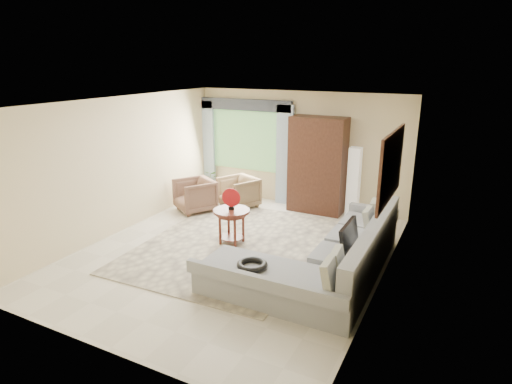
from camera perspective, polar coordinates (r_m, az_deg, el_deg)
The scene contains 17 objects.
ground at distance 7.61m, azimuth -2.90°, elevation -8.02°, with size 6.00×6.00×0.00m, color silver.
area_rug at distance 7.93m, azimuth -3.09°, elevation -6.87°, with size 3.00×4.00×0.02m, color beige.
sectional_sofa at distance 6.71m, azimuth 9.82°, elevation -9.23°, with size 2.30×3.46×0.90m.
tv_screen at distance 6.49m, azimuth 12.35°, elevation -6.08°, with size 0.06×0.74×0.48m, color black.
garden_hose at distance 5.96m, azimuth -0.52°, elevation -9.69°, with size 0.43×0.43×0.09m, color black.
coffee_table at distance 7.82m, azimuth -3.26°, elevation -4.55°, with size 0.66×0.66×0.66m.
red_disc at distance 7.63m, azimuth -3.33°, elevation -0.75°, with size 0.34×0.34×0.03m, color #A31014.
armchair_left at distance 9.59m, azimuth -8.16°, elevation -0.44°, with size 0.77×0.80×0.73m, color brown.
armchair_right at distance 9.75m, azimuth -2.34°, elevation -0.05°, with size 0.75×0.77×0.70m, color olive.
potted_plant at distance 10.93m, azimuth -6.34°, elevation 1.45°, with size 0.53×0.46×0.59m, color #999999.
armoire at distance 9.41m, azimuth 8.20°, elevation 3.55°, with size 1.20×0.55×2.10m, color black.
floor_lamp at distance 9.33m, azimuth 12.89°, elevation 1.26°, with size 0.24×0.24×1.50m, color silver.
window at distance 10.31m, azimuth -1.36°, elevation 6.89°, with size 1.80×0.04×1.40m, color #669E59.
curtain_left at distance 10.81m, azimuth -6.51°, elevation 5.92°, with size 0.40×0.08×2.30m, color #9EB7CC.
curtain_right at distance 9.83m, azimuth 3.83°, elevation 4.87°, with size 0.40×0.08×2.30m, color #9EB7CC.
valance at distance 10.13m, azimuth -1.58°, elevation 11.57°, with size 2.40×0.12×0.26m, color #1E232D.
wall_mirror at distance 6.56m, azimuth 17.54°, elevation 3.26°, with size 0.05×1.70×1.05m.
Camera 1 is at (3.45, -5.96, 3.24)m, focal length 30.00 mm.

